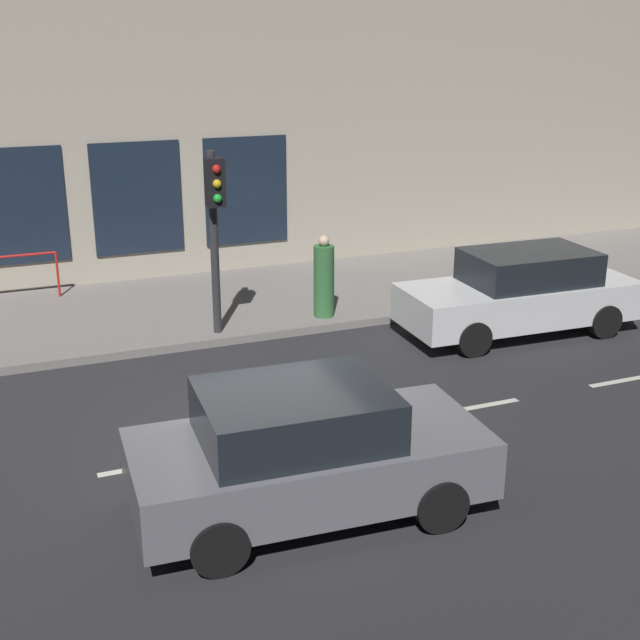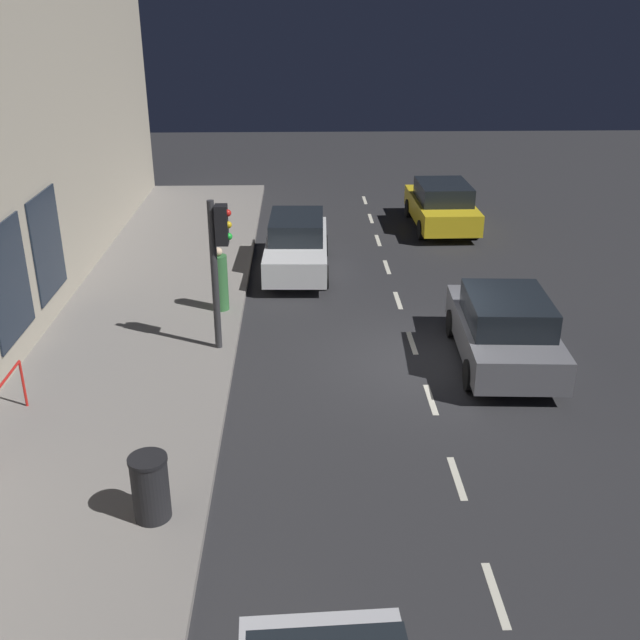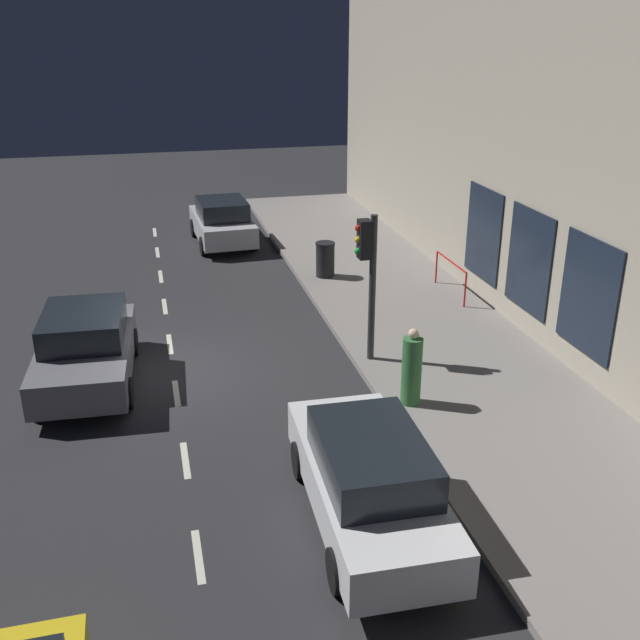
{
  "view_description": "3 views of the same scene",
  "coord_description": "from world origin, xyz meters",
  "views": [
    {
      "loc": [
        -10.11,
        3.16,
        5.44
      ],
      "look_at": [
        2.33,
        -1.83,
        0.87
      ],
      "focal_mm": 47.8,
      "sensor_mm": 36.0,
      "label": 1
    },
    {
      "loc": [
        2.55,
        14.26,
        7.29
      ],
      "look_at": [
        2.14,
        -0.02,
        1.03
      ],
      "focal_mm": 41.51,
      "sensor_mm": 36.0,
      "label": 2
    },
    {
      "loc": [
        -0.32,
        -14.97,
        7.25
      ],
      "look_at": [
        3.35,
        0.0,
        0.94
      ],
      "focal_mm": 41.14,
      "sensor_mm": 36.0,
      "label": 3
    }
  ],
  "objects": [
    {
      "name": "ground_plane",
      "position": [
        0.0,
        0.0,
        0.0
      ],
      "size": [
        60.0,
        60.0,
        0.0
      ],
      "primitive_type": "plane",
      "color": "#28282B"
    },
    {
      "name": "sidewalk",
      "position": [
        6.25,
        0.0,
        0.07
      ],
      "size": [
        4.5,
        32.0,
        0.15
      ],
      "color": "gray",
      "rests_on": "ground"
    },
    {
      "name": "building_facade",
      "position": [
        8.8,
        0.0,
        4.21
      ],
      "size": [
        0.65,
        32.0,
        8.44
      ],
      "color": "#B2A893",
      "rests_on": "ground"
    },
    {
      "name": "lane_centre_line",
      "position": [
        0.0,
        -1.0,
        0.0
      ],
      "size": [
        0.12,
        27.2,
        0.01
      ],
      "color": "beige",
      "rests_on": "ground"
    },
    {
      "name": "traffic_light",
      "position": [
        4.26,
        -0.61,
        2.4
      ],
      "size": [
        0.5,
        0.32,
        3.33
      ],
      "color": "#2D2D30",
      "rests_on": "sidewalk"
    },
    {
      "name": "parked_car_0",
      "position": [
        2.64,
        -6.01,
        0.79
      ],
      "size": [
        1.91,
        4.52,
        1.58
      ],
      "rotation": [
        0.0,
        0.0,
        -0.03
      ],
      "color": "silver",
      "rests_on": "ground"
    },
    {
      "name": "parked_car_1",
      "position": [
        -1.79,
        0.0,
        0.79
      ],
      "size": [
        2.14,
        4.24,
        1.58
      ],
      "rotation": [
        0.0,
        0.0,
        3.09
      ],
      "color": "slate",
      "rests_on": "ground"
    },
    {
      "name": "parked_car_3",
      "position": [
        2.29,
        9.9,
        0.79
      ],
      "size": [
        2.03,
        3.95,
        1.58
      ],
      "rotation": [
        0.0,
        0.0,
        0.05
      ],
      "color": "#B7B7BC",
      "rests_on": "ground"
    },
    {
      "name": "pedestrian_0",
      "position": [
        4.53,
        -2.79,
        0.88
      ],
      "size": [
        0.56,
        0.56,
        1.6
      ],
      "rotation": [
        0.0,
        0.0,
        3.91
      ],
      "color": "#336B38",
      "rests_on": "sidewalk"
    },
    {
      "name": "trash_bin",
      "position": [
        4.79,
        5.23,
        0.67
      ],
      "size": [
        0.58,
        0.58,
        1.04
      ],
      "color": "black",
      "rests_on": "sidewalk"
    },
    {
      "name": "red_railing",
      "position": [
        7.78,
        2.87,
        0.87
      ],
      "size": [
        0.05,
        2.05,
        0.97
      ],
      "color": "red",
      "rests_on": "sidewalk"
    }
  ]
}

